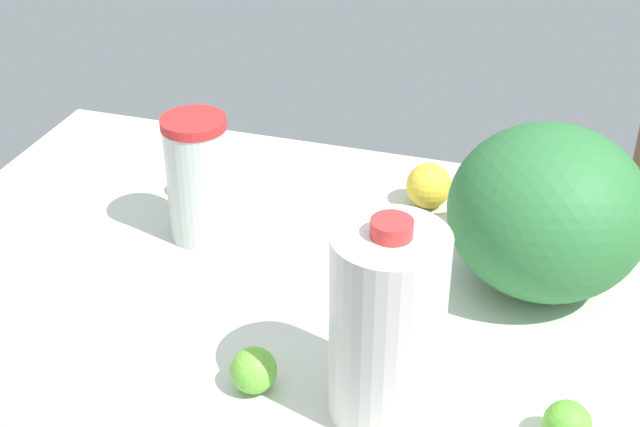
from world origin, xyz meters
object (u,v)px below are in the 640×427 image
at_px(watermelon, 547,212).
at_px(milk_jug, 387,326).
at_px(lemon_near_front, 429,186).
at_px(lime_far_back, 567,424).
at_px(lime_by_jug, 190,179).
at_px(tumbler_cup, 198,178).
at_px(lime_loose, 254,370).

distance_m(watermelon, milk_jug, 0.33).
bearing_deg(lemon_near_front, watermelon, 139.24).
bearing_deg(lemon_near_front, lime_far_back, 118.26).
bearing_deg(lime_by_jug, watermelon, 171.68).
bearing_deg(milk_jug, tumbler_cup, -38.54).
relative_size(lemon_near_front, lime_by_jug, 1.34).
distance_m(milk_jug, lime_loose, 0.18).
xyz_separation_m(milk_jug, lime_far_back, (-0.20, -0.01, -0.09)).
xyz_separation_m(lemon_near_front, lime_by_jug, (0.37, 0.08, -0.01)).
bearing_deg(lime_far_back, tumbler_cup, -26.04).
bearing_deg(lime_by_jug, tumbler_cup, 121.98).
bearing_deg(lime_loose, lemon_near_front, -103.39).
height_order(milk_jug, lime_by_jug, milk_jug).
distance_m(milk_jug, lemon_near_front, 0.46).
bearing_deg(tumbler_cup, lemon_near_front, -149.02).
height_order(lime_loose, lime_far_back, lime_loose).
height_order(milk_jug, lime_far_back, milk_jug).
distance_m(lemon_near_front, lime_by_jug, 0.38).
bearing_deg(lime_far_back, lime_by_jug, -31.30).
bearing_deg(lime_loose, watermelon, -133.50).
height_order(tumbler_cup, lime_by_jug, tumbler_cup).
xyz_separation_m(tumbler_cup, lime_loose, (-0.19, 0.29, -0.07)).
bearing_deg(lemon_near_front, tumbler_cup, 30.98).
relative_size(lime_by_jug, lime_far_back, 1.00).
height_order(lemon_near_front, lime_loose, lemon_near_front).
distance_m(lemon_near_front, lime_loose, 0.48).
xyz_separation_m(watermelon, lime_loose, (0.29, 0.31, -0.09)).
relative_size(watermelon, lime_far_back, 4.95).
bearing_deg(lime_loose, lime_far_back, -176.64).
bearing_deg(tumbler_cup, lime_loose, 123.79).
xyz_separation_m(watermelon, lime_far_back, (-0.06, 0.29, -0.09)).
xyz_separation_m(tumbler_cup, watermelon, (-0.48, -0.02, 0.02)).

